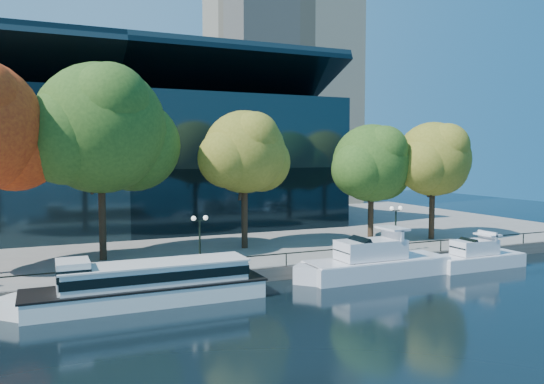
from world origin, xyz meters
name	(u,v)px	position (x,y,z in m)	size (l,w,h in m)	color
ground	(240,296)	(0.00, 0.00, 0.00)	(160.00, 160.00, 0.00)	black
promenade	(143,224)	(0.00, 36.38, 0.50)	(90.00, 67.08, 1.00)	slate
railing	(224,259)	(0.00, 3.25, 1.94)	(88.20, 0.08, 0.99)	black
convention_building	(114,163)	(-4.00, 31.79, 8.51)	(50.00, 24.57, 21.43)	black
office_tower	(279,22)	(28.00, 55.00, 33.02)	(22.50, 22.50, 65.90)	gray
tour_boat	(142,283)	(-6.32, 0.82, 1.33)	(16.50, 3.68, 3.13)	white
cruiser_near	(371,262)	(11.28, 1.09, 1.17)	(13.04, 3.36, 3.78)	silver
cruiser_far	(475,257)	(21.00, 0.30, 0.96)	(9.26, 2.57, 3.03)	silver
tree_2	(103,131)	(-7.35, 11.15, 11.33)	(12.90, 10.58, 15.71)	black
tree_3	(246,154)	(4.97, 11.67, 9.54)	(9.28, 7.61, 12.42)	black
tree_4	(373,165)	(17.88, 10.64, 8.47)	(9.50, 7.79, 11.43)	black
tree_5	(435,161)	(24.04, 8.98, 8.85)	(9.22, 7.56, 11.70)	black
lamp_1	(200,230)	(-1.43, 4.50, 3.98)	(1.26, 0.36, 4.03)	black
lamp_2	(396,218)	(16.08, 4.50, 3.98)	(1.26, 0.36, 4.03)	black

